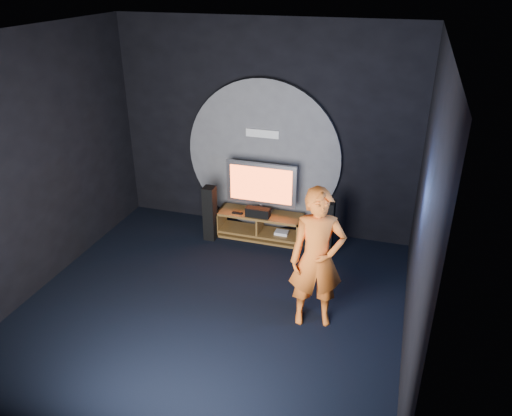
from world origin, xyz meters
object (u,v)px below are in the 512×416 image
at_px(subwoofer, 309,237).
at_px(tower_speaker_left, 210,213).
at_px(media_console, 260,227).
at_px(tower_speaker_right, 327,229).
at_px(tv, 261,186).
at_px(player, 317,259).

bearing_deg(subwoofer, tower_speaker_left, -170.44).
relative_size(tower_speaker_left, subwoofer, 3.20).
distance_m(media_console, tower_speaker_right, 1.22).
distance_m(tv, tower_speaker_right, 1.30).
relative_size(media_console, player, 0.77).
height_order(media_console, tower_speaker_right, tower_speaker_right).
distance_m(tower_speaker_left, tower_speaker_right, 1.95).
bearing_deg(player, media_console, 107.87).
bearing_deg(tower_speaker_right, tv, 164.62).
bearing_deg(tower_speaker_left, tower_speaker_right, 0.75).
bearing_deg(player, tower_speaker_right, 78.27).
height_order(tv, tower_speaker_left, tv).
bearing_deg(media_console, tower_speaker_right, -12.35).
bearing_deg(tower_speaker_left, player, -37.92).
relative_size(tv, tower_speaker_right, 1.25).
relative_size(tower_speaker_right, subwoofer, 3.20).
bearing_deg(media_console, player, -55.73).
bearing_deg(player, tower_speaker_left, 125.68).
relative_size(tv, player, 0.63).
xyz_separation_m(tv, subwoofer, (0.85, -0.07, -0.78)).
height_order(media_console, tower_speaker_left, tower_speaker_left).
height_order(tower_speaker_right, subwoofer, tower_speaker_right).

